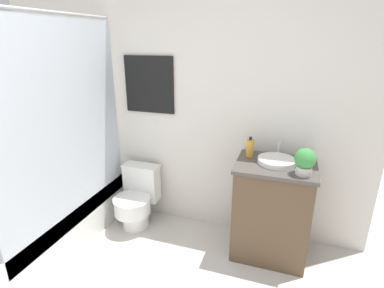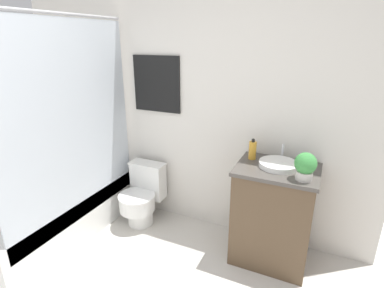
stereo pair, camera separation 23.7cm
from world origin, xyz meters
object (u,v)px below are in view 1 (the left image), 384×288
object	(u,v)px
sink	(277,161)
potted_plant	(305,161)
toilet	(137,199)
soap_bottle	(250,148)

from	to	relation	value
sink	potted_plant	size ratio (longest dim) A/B	1.66
toilet	potted_plant	distance (m)	1.65
toilet	sink	world-z (taller)	sink
soap_bottle	sink	bearing A→B (deg)	-18.36
sink	soap_bottle	size ratio (longest dim) A/B	1.93
toilet	soap_bottle	distance (m)	1.25
toilet	soap_bottle	xyz separation A→B (m)	(1.07, 0.08, 0.64)
toilet	soap_bottle	size ratio (longest dim) A/B	3.46
sink	soap_bottle	distance (m)	0.25
soap_bottle	potted_plant	size ratio (longest dim) A/B	0.86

